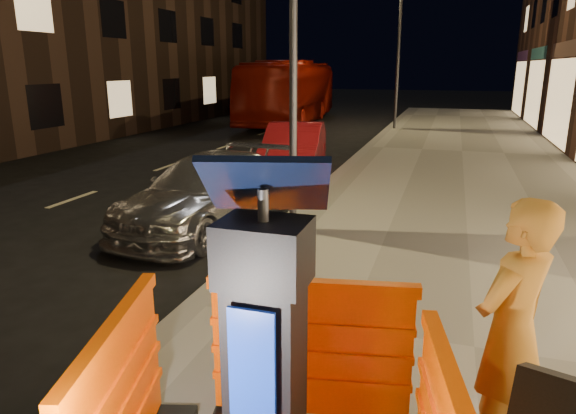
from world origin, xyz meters
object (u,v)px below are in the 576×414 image
(parking_kiosk, at_px, (265,370))
(barrier_kerbside, at_px, (120,410))
(car_red, at_px, (294,174))
(car_silver, at_px, (210,225))
(bus_doubledecker, at_px, (291,123))
(barrier_back, at_px, (311,355))
(man, at_px, (511,333))

(parking_kiosk, distance_m, barrier_kerbside, 1.06)
(parking_kiosk, relative_size, car_red, 0.52)
(car_silver, distance_m, car_red, 4.86)
(car_silver, xyz_separation_m, bus_doubledecker, (-3.76, 16.88, 0.00))
(barrier_kerbside, relative_size, bus_doubledecker, 0.14)
(parking_kiosk, bearing_deg, bus_doubledecker, 93.39)
(parking_kiosk, height_order, barrier_back, parking_kiosk)
(barrier_kerbside, xyz_separation_m, car_silver, (-2.21, 5.70, -0.73))
(barrier_back, height_order, car_red, barrier_back)
(parking_kiosk, bearing_deg, car_red, 92.50)
(barrier_back, bearing_deg, bus_doubledecker, 97.10)
(car_silver, bearing_deg, bus_doubledecker, 109.32)
(barrier_back, xyz_separation_m, barrier_kerbside, (-0.95, -0.95, 0.00))
(barrier_back, bearing_deg, barrier_kerbside, -145.63)
(barrier_kerbside, distance_m, bus_doubledecker, 23.37)
(barrier_back, xyz_separation_m, car_silver, (-3.16, 4.75, -0.73))
(bus_doubledecker, bearing_deg, car_red, -76.38)
(barrier_back, xyz_separation_m, man, (1.32, 0.13, 0.33))
(car_red, relative_size, man, 2.19)
(barrier_back, bearing_deg, car_silver, 112.98)
(barrier_kerbside, bearing_deg, parking_kiosk, -105.63)
(car_silver, bearing_deg, car_red, 95.56)
(barrier_back, relative_size, barrier_kerbside, 1.00)
(parking_kiosk, relative_size, barrier_back, 1.40)
(parking_kiosk, xyz_separation_m, man, (1.32, 1.08, -0.13))
(parking_kiosk, height_order, car_silver, parking_kiosk)
(barrier_kerbside, distance_m, car_silver, 6.16)
(barrier_back, height_order, barrier_kerbside, same)
(car_silver, bearing_deg, barrier_kerbside, -62.07)
(bus_doubledecker, height_order, man, man)
(car_silver, relative_size, car_red, 1.07)
(bus_doubledecker, distance_m, man, 23.05)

